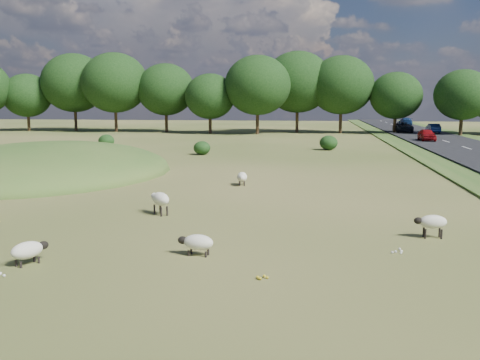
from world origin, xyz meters
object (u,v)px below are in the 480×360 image
sheep_2 (28,250)px  car_5 (427,135)px  sheep_4 (432,222)px  car_6 (433,128)px  sheep_3 (160,199)px  sheep_1 (197,242)px  sheep_5 (242,177)px  car_1 (403,127)px  car_2 (406,121)px

sheep_2 → car_5: size_ratio=0.32×
sheep_2 → sheep_4: 13.28m
sheep_4 → car_5: 43.65m
sheep_2 → car_6: (24.75, 62.00, 0.44)m
sheep_3 → sheep_1: bearing=164.3°
sheep_1 → sheep_5: bearing=-81.4°
sheep_2 → car_1: (20.95, 63.21, 0.50)m
sheep_4 → sheep_1: bearing=18.3°
sheep_3 → car_6: (22.82, 54.81, 0.21)m
sheep_5 → car_1: 50.70m
car_5 → car_2: bearing=84.0°
sheep_3 → sheep_5: bearing=-58.8°
sheep_3 → sheep_4: 10.78m
car_2 → sheep_5: bearing=73.5°
sheep_2 → car_6: 66.76m
car_1 → sheep_1: bearing=-104.7°
sheep_1 → sheep_3: 6.29m
sheep_5 → car_6: bearing=148.3°
car_1 → car_5: size_ratio=1.29×
sheep_1 → sheep_5: 13.75m
sheep_4 → car_1: car_1 is taller
car_5 → car_1: bearing=90.0°
sheep_4 → sheep_3: bearing=-17.3°
sheep_1 → car_2: bearing=-96.6°
car_6 → car_5: bearing=75.3°
sheep_5 → sheep_3: bearing=-24.8°
sheep_1 → sheep_4: sheep_4 is taller
car_6 → sheep_2: bearing=68.2°
car_1 → car_2: car_1 is taller
sheep_1 → sheep_5: (-0.37, 13.75, 0.05)m
sheep_4 → car_2: bearing=-102.8°
sheep_2 → car_2: bearing=13.9°
sheep_3 → sheep_5: sheep_3 is taller
sheep_2 → sheep_4: size_ratio=1.05×
sheep_5 → car_5: car_5 is taller
car_5 → sheep_5: bearing=-117.3°
car_2 → car_6: car_2 is taller
sheep_1 → sheep_3: size_ratio=0.95×
sheep_4 → sheep_5: sheep_4 is taller
sheep_1 → sheep_2: (-4.73, -1.55, 0.01)m
sheep_5 → car_2: size_ratio=0.29×
car_2 → car_5: size_ratio=1.19×
car_1 → car_2: 21.07m
sheep_3 → car_2: size_ratio=0.27×
sheep_2 → car_5: 51.93m
sheep_4 → sheep_5: bearing=-56.7°
sheep_2 → sheep_4: sheep_4 is taller
car_6 → sheep_5: bearing=66.4°
sheep_3 → car_1: 59.16m
sheep_1 → sheep_2: bearing=25.2°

